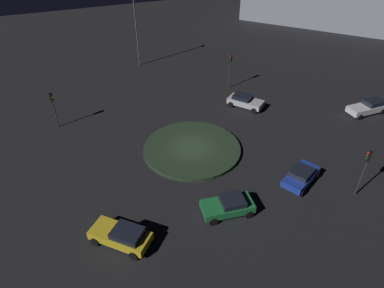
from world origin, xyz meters
TOP-DOWN VIEW (x-y plane):
  - ground_plane at (0.00, 0.00)m, footprint 117.19×117.19m
  - roundabout_island at (0.00, 0.00)m, footprint 9.42×9.42m
  - car_blue at (-6.74, 7.91)m, footprint 4.25×3.33m
  - car_green at (0.55, 8.56)m, footprint 4.18×2.56m
  - car_silver at (-8.96, -5.46)m, footprint 3.83×4.30m
  - car_yellow at (8.76, 8.28)m, footprint 4.32×4.30m
  - car_white at (-21.12, 1.17)m, footprint 4.51×2.00m
  - traffic_light_southwest at (-9.62, -10.65)m, footprint 0.38×0.39m
  - traffic_light_southeast at (11.58, -9.34)m, footprint 0.39×0.38m
  - traffic_light_northwest at (-10.03, 10.87)m, footprint 0.38×0.39m
  - streetlamp_south at (-0.93, -22.31)m, footprint 0.59×0.59m
  - store_building at (-41.00, -27.04)m, footprint 30.27×33.20m

SIDE VIEW (x-z plane):
  - ground_plane at x=0.00m, z-range 0.00..0.00m
  - roundabout_island at x=0.00m, z-range 0.00..0.32m
  - car_green at x=0.55m, z-range 0.03..1.44m
  - car_blue at x=-6.74m, z-range 0.04..1.44m
  - car_silver at x=-8.96m, z-range 0.05..1.45m
  - car_white at x=-21.12m, z-range 0.02..1.52m
  - car_yellow at x=8.76m, z-range 0.03..1.51m
  - traffic_light_southeast at x=11.58m, z-range 0.85..4.84m
  - traffic_light_northwest at x=-10.03m, z-range 0.93..5.38m
  - traffic_light_southwest at x=-9.62m, z-range 0.93..5.39m
  - store_building at x=-41.00m, z-range 0.00..7.40m
  - streetlamp_south at x=-0.93m, z-range 1.72..11.41m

